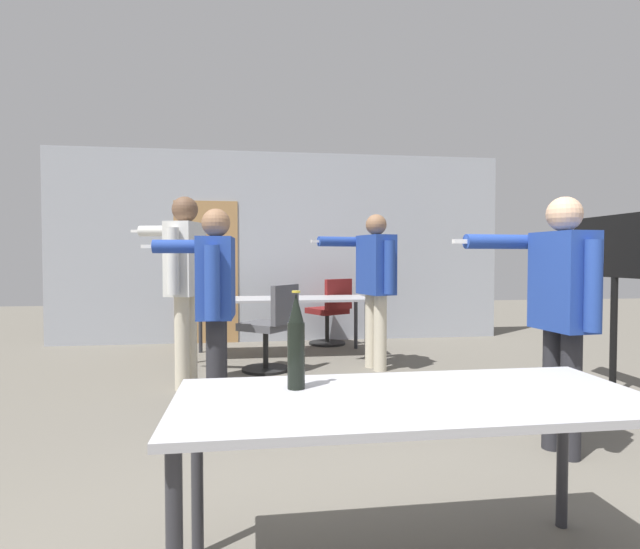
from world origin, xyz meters
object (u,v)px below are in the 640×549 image
Objects in this scene: person_near_casual at (375,277)px; office_chair_mid_tucked at (271,330)px; person_center_tall at (561,299)px; beer_bottle at (296,343)px; person_right_polo at (184,272)px; person_far_watching at (215,294)px; office_chair_side_rolled at (330,314)px; tv_screen at (615,283)px.

person_near_casual is 1.81× the size of office_chair_mid_tucked.
beer_bottle is at bearing 113.50° from person_center_tall.
person_right_polo is at bearing 105.31° from beer_bottle.
office_chair_mid_tucked is (0.49, 1.54, -0.51)m from person_far_watching.
person_right_polo reaches higher than person_center_tall.
person_right_polo is 1.91× the size of office_chair_mid_tucked.
person_near_casual is (1.63, 1.50, 0.07)m from person_far_watching.
office_chair_mid_tucked is 2.47× the size of beer_bottle.
person_center_tall reaches higher than office_chair_side_rolled.
person_center_tall is 4.17m from office_chair_side_rolled.
person_far_watching reaches higher than office_chair_mid_tucked.
person_center_tall is at bearing 177.78° from person_near_casual.
person_center_tall is 0.89× the size of person_right_polo.
person_right_polo reaches higher than tv_screen.
office_chair_side_rolled is (-0.25, 1.56, -0.58)m from person_near_casual.
tv_screen is 1.71× the size of office_chair_mid_tucked.
person_right_polo is 1.20m from office_chair_mid_tucked.
person_far_watching is at bearing 117.67° from person_near_casual.
beer_bottle is (-3.06, -2.12, -0.10)m from tv_screen.
office_chair_side_rolled is at bearing -24.51° from person_right_polo.
tv_screen is 1.76m from person_center_tall.
beer_bottle is at bearing -142.08° from office_chair_mid_tucked.
beer_bottle is (-1.75, -0.94, -0.07)m from person_center_tall.
office_chair_mid_tucked is 3.50m from beer_bottle.
person_near_casual is at bearing -53.26° from office_chair_mid_tucked.
person_far_watching is at bearing -159.06° from office_chair_mid_tucked.
office_chair_mid_tucked is at bearing 89.29° from beer_bottle.
person_center_tall is 1.72× the size of office_chair_side_rolled.
person_near_casual is 0.95× the size of person_right_polo.
beer_bottle is at bearing -149.12° from person_right_polo.
person_far_watching is at bearing -144.86° from person_right_polo.
person_near_casual is 1.28m from office_chair_mid_tucked.
beer_bottle is (-0.94, -5.00, 0.46)m from office_chair_side_rolled.
person_far_watching is 3.40m from office_chair_side_rolled.
person_far_watching is (-3.51, -0.19, -0.05)m from tv_screen.
person_center_tall is at bearing -107.42° from office_chair_mid_tucked.
beer_bottle reaches higher than office_chair_side_rolled.
person_far_watching is at bearing 103.05° from beer_bottle.
person_center_tall is 1.71× the size of office_chair_mid_tucked.
office_chair_mid_tucked is at bearing 29.13° from person_center_tall.
person_right_polo is 1.93× the size of office_chair_side_rolled.
person_far_watching is at bearing -86.91° from tv_screen.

